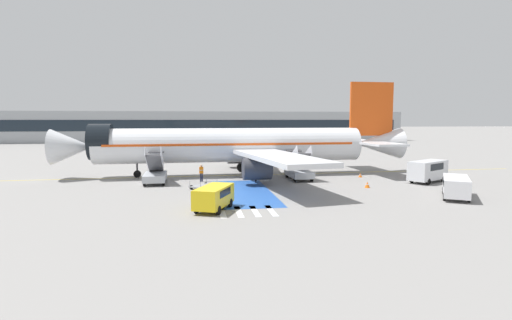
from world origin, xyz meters
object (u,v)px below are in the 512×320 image
boarding_stairs_aft (299,171)px  service_van_1 (214,196)px  fuel_tanker (250,147)px  traffic_cone_0 (367,185)px  baggage_cart (204,186)px  traffic_cone_1 (360,175)px  ground_crew_0 (256,173)px  boarding_stairs_forward (155,174)px  airliner (237,145)px  terminal_building (203,127)px  ground_crew_1 (201,172)px  service_van_2 (456,185)px  service_van_0 (428,169)px

boarding_stairs_aft → service_van_1: size_ratio=1.15×
fuel_tanker → traffic_cone_0: bearing=-73.5°
baggage_cart → traffic_cone_1: bearing=-122.0°
ground_crew_0 → traffic_cone_1: (12.58, 2.23, -0.77)m
boarding_stairs_forward → boarding_stairs_aft: bearing=0.0°
traffic_cone_0 → boarding_stairs_aft: bearing=130.1°
airliner → baggage_cart: airliner is taller
service_van_1 → fuel_tanker: bearing=-78.1°
boarding_stairs_forward → terminal_building: (6.58, 81.24, 3.51)m
service_van_1 → ground_crew_1: 13.78m
service_van_2 → baggage_cart: service_van_2 is taller
boarding_stairs_forward → fuel_tanker: bearing=62.4°
ground_crew_1 → boarding_stairs_forward: bearing=177.0°
airliner → service_van_0: 21.33m
boarding_stairs_aft → traffic_cone_0: 8.20m
service_van_1 → terminal_building: bearing=-67.3°
service_van_0 → traffic_cone_0: (-7.80, -2.29, -1.07)m
boarding_stairs_aft → service_van_2: (10.53, -12.23, 0.11)m
boarding_stairs_aft → service_van_2: 16.14m
boarding_stairs_aft → service_van_0: 13.66m
airliner → service_van_2: bearing=-135.8°
service_van_1 → service_van_2: service_van_2 is taller
boarding_stairs_forward → traffic_cone_1: bearing=1.1°
fuel_tanker → service_van_1: bearing=-96.3°
traffic_cone_0 → boarding_stairs_forward: bearing=164.2°
airliner → traffic_cone_0: size_ratio=71.65×
ground_crew_0 → service_van_1: bearing=165.2°
service_van_0 → traffic_cone_0: service_van_0 is taller
ground_crew_1 → service_van_0: bearing=-17.3°
traffic_cone_0 → traffic_cone_1: size_ratio=1.20×
boarding_stairs_aft → ground_crew_0: 5.33m
ground_crew_1 → traffic_cone_1: ground_crew_1 is taller
fuel_tanker → baggage_cart: fuel_tanker is taller
boarding_stairs_forward → fuel_tanker: boarding_stairs_forward is taller
fuel_tanker → ground_crew_0: (-3.49, -29.53, -0.69)m
airliner → fuel_tanker: bearing=-12.9°
boarding_stairs_forward → ground_crew_1: (4.80, 0.40, 0.08)m
ground_crew_1 → ground_crew_0: bearing=-24.0°
airliner → terminal_building: bearing=0.6°
ground_crew_1 → traffic_cone_0: bearing=-29.2°
fuel_tanker → service_van_2: size_ratio=1.74×
boarding_stairs_forward → traffic_cone_0: 21.65m
airliner → ground_crew_0: 6.69m
boarding_stairs_forward → traffic_cone_1: boarding_stairs_forward is taller
ground_crew_0 → traffic_cone_0: bearing=-106.7°
service_van_0 → terminal_building: 87.72m
service_van_0 → traffic_cone_1: size_ratio=11.14×
service_van_2 → boarding_stairs_forward: bearing=-172.0°
terminal_building → service_van_1: bearing=-90.7°
fuel_tanker → terminal_building: (-7.37, 52.96, 2.79)m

